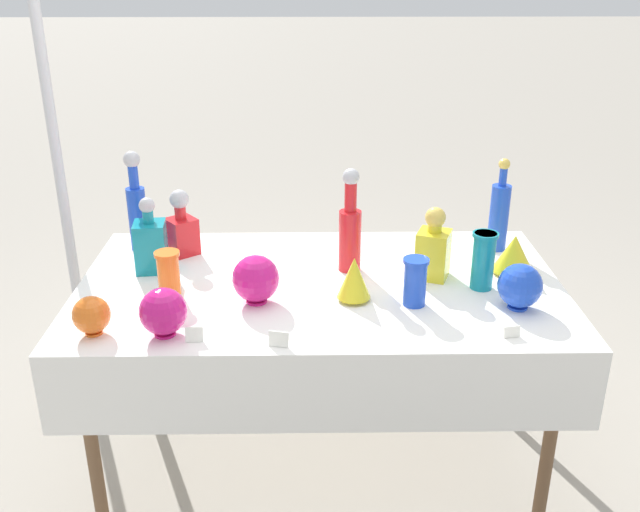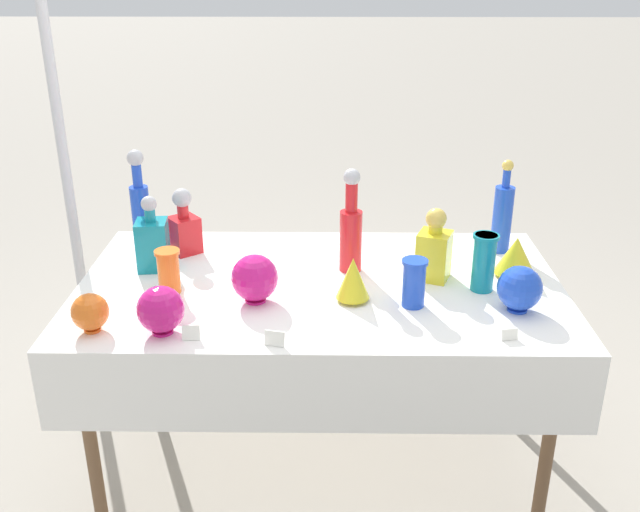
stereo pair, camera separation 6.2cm
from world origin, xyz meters
The scene contains 22 objects.
ground_plane centered at (0.00, 0.00, 0.00)m, with size 40.00×40.00×0.00m, color #A0998C.
display_table centered at (0.00, -0.03, 0.70)m, with size 1.67×0.96×0.76m.
tall_bottle_0 centered at (0.69, 0.29, 0.91)m, with size 0.07×0.07×0.36m.
tall_bottle_1 centered at (-0.69, 0.31, 0.93)m, with size 0.07×0.07×0.39m.
tall_bottle_2 centered at (0.11, 0.11, 0.92)m, with size 0.08×0.08×0.38m.
square_decanter_0 centered at (0.40, 0.04, 0.87)m, with size 0.14×0.14×0.26m.
square_decanter_1 centered at (-0.60, 0.11, 0.87)m, with size 0.12×0.12×0.28m.
square_decanter_2 centered at (-0.52, 0.27, 0.87)m, with size 0.14×0.14×0.25m.
slender_vase_0 centered at (0.55, -0.05, 0.87)m, with size 0.09×0.09×0.20m.
slender_vase_1 centered at (-0.51, -0.08, 0.84)m, with size 0.08×0.08×0.15m.
slender_vase_2 centered at (0.30, -0.17, 0.85)m, with size 0.08×0.08×0.16m.
fluted_vase_0 centered at (0.69, 0.07, 0.84)m, with size 0.15×0.15×0.14m.
fluted_vase_1 centered at (0.11, -0.14, 0.84)m, with size 0.11×0.11×0.15m.
round_bowl_0 centered at (-0.69, -0.35, 0.82)m, with size 0.11×0.11×0.12m.
round_bowl_1 centered at (-0.21, -0.15, 0.84)m, with size 0.15×0.15×0.16m.
round_bowl_2 centered at (0.64, -0.20, 0.84)m, with size 0.14×0.14×0.15m.
round_bowl_3 centered at (-0.47, -0.36, 0.84)m, with size 0.14×0.14×0.15m.
price_tag_left centered at (-0.13, -0.43, 0.78)m, with size 0.06×0.01×0.05m, color white.
price_tag_center centered at (-0.38, -0.40, 0.78)m, with size 0.05×0.01×0.05m, color white.
price_tag_right centered at (0.57, -0.39, 0.78)m, with size 0.05×0.01×0.04m, color white.
cardboard_box_behind_left centered at (0.43, 1.07, 0.16)m, with size 0.61×0.45×0.40m.
canopy_pole centered at (-1.07, 0.60, 0.95)m, with size 0.18×0.18×2.43m.
Camera 2 is at (0.03, -2.24, 1.82)m, focal length 40.00 mm.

